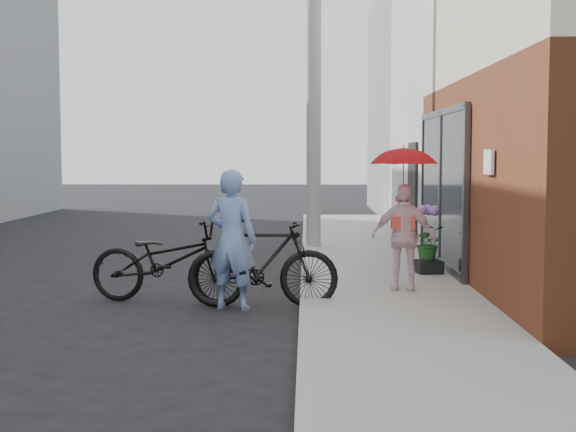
{
  "coord_description": "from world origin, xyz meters",
  "views": [
    {
      "loc": [
        0.96,
        -9.53,
        1.93
      ],
      "look_at": [
        0.72,
        0.99,
        1.1
      ],
      "focal_mm": 50.0,
      "sensor_mm": 36.0,
      "label": 1
    }
  ],
  "objects_px": {
    "bike_right": "(263,263)",
    "kimono_woman": "(403,237)",
    "planter": "(428,267)",
    "officer": "(232,239)",
    "utility_pole": "(314,71)",
    "bike_left": "(168,261)"
  },
  "relations": [
    {
      "from": "kimono_woman",
      "to": "planter",
      "type": "height_order",
      "value": "kimono_woman"
    },
    {
      "from": "bike_right",
      "to": "kimono_woman",
      "type": "bearing_deg",
      "value": -69.48
    },
    {
      "from": "utility_pole",
      "to": "kimono_woman",
      "type": "relative_size",
      "value": 4.98
    },
    {
      "from": "utility_pole",
      "to": "bike_right",
      "type": "bearing_deg",
      "value": -96.89
    },
    {
      "from": "utility_pole",
      "to": "officer",
      "type": "distance_m",
      "value": 6.4
    },
    {
      "from": "bike_right",
      "to": "kimono_woman",
      "type": "relative_size",
      "value": 1.34
    },
    {
      "from": "utility_pole",
      "to": "officer",
      "type": "bearing_deg",
      "value": -100.46
    },
    {
      "from": "bike_left",
      "to": "planter",
      "type": "distance_m",
      "value": 4.09
    },
    {
      "from": "officer",
      "to": "kimono_woman",
      "type": "bearing_deg",
      "value": -142.75
    },
    {
      "from": "bike_left",
      "to": "planter",
      "type": "relative_size",
      "value": 5.59
    },
    {
      "from": "bike_left",
      "to": "kimono_woman",
      "type": "height_order",
      "value": "kimono_woman"
    },
    {
      "from": "kimono_woman",
      "to": "bike_right",
      "type": "bearing_deg",
      "value": -145.88
    },
    {
      "from": "utility_pole",
      "to": "bike_right",
      "type": "relative_size",
      "value": 3.72
    },
    {
      "from": "utility_pole",
      "to": "officer",
      "type": "relative_size",
      "value": 4.04
    },
    {
      "from": "bike_right",
      "to": "planter",
      "type": "bearing_deg",
      "value": -48.42
    },
    {
      "from": "officer",
      "to": "kimono_woman",
      "type": "xyz_separation_m",
      "value": [
        2.2,
        0.79,
        -0.04
      ]
    },
    {
      "from": "utility_pole",
      "to": "planter",
      "type": "xyz_separation_m",
      "value": [
        1.7,
        -3.48,
        -3.28
      ]
    },
    {
      "from": "planter",
      "to": "kimono_woman",
      "type": "bearing_deg",
      "value": -111.2
    },
    {
      "from": "kimono_woman",
      "to": "planter",
      "type": "xyz_separation_m",
      "value": [
        0.57,
        1.46,
        -0.6
      ]
    },
    {
      "from": "utility_pole",
      "to": "planter",
      "type": "distance_m",
      "value": 5.08
    },
    {
      "from": "bike_left",
      "to": "kimono_woman",
      "type": "bearing_deg",
      "value": -72.39
    },
    {
      "from": "officer",
      "to": "bike_left",
      "type": "height_order",
      "value": "officer"
    }
  ]
}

